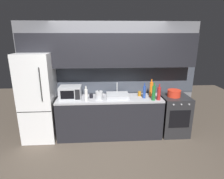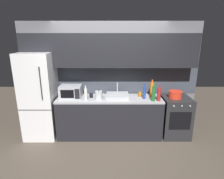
{
  "view_description": "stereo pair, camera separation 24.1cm",
  "coord_description": "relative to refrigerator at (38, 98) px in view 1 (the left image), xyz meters",
  "views": [
    {
      "loc": [
        -0.19,
        -2.95,
        2.23
      ],
      "look_at": [
        0.05,
        0.9,
        1.09
      ],
      "focal_mm": 30.05,
      "sensor_mm": 36.0,
      "label": 1
    },
    {
      "loc": [
        0.06,
        -2.95,
        2.23
      ],
      "look_at": [
        0.05,
        0.9,
        1.09
      ],
      "focal_mm": 30.05,
      "sensor_mm": 36.0,
      "label": 2
    }
  ],
  "objects": [
    {
      "name": "oven_range",
      "position": [
        2.99,
        -0.0,
        -0.49
      ],
      "size": [
        0.6,
        0.62,
        0.9
      ],
      "color": "#232326",
      "rests_on": "ground"
    },
    {
      "name": "wine_bottle_orange",
      "position": [
        2.44,
        0.07,
        0.13
      ],
      "size": [
        0.08,
        0.08,
        0.39
      ],
      "color": "orange",
      "rests_on": "counter_run"
    },
    {
      "name": "kettle",
      "position": [
        1.29,
        -0.08,
        0.05
      ],
      "size": [
        0.19,
        0.15,
        0.2
      ],
      "color": "#B7BABF",
      "rests_on": "counter_run"
    },
    {
      "name": "ground_plane",
      "position": [
        1.52,
        -0.9,
        -0.94
      ],
      "size": [
        10.0,
        10.0,
        0.0
      ],
      "primitive_type": "plane",
      "color": "#4C4238"
    },
    {
      "name": "back_wall",
      "position": [
        1.52,
        0.3,
        0.61
      ],
      "size": [
        4.01,
        0.44,
        2.5
      ],
      "color": "slate",
      "rests_on": "ground"
    },
    {
      "name": "cooking_pot",
      "position": [
        2.94,
        0.0,
        0.04
      ],
      "size": [
        0.29,
        0.29,
        0.15
      ],
      "color": "red",
      "rests_on": "oven_range"
    },
    {
      "name": "sink_basin",
      "position": [
        1.69,
        0.03,
        0.0
      ],
      "size": [
        0.48,
        0.38,
        0.3
      ],
      "color": "#ADAFB5",
      "rests_on": "counter_run"
    },
    {
      "name": "microwave",
      "position": [
        0.68,
        0.02,
        0.1
      ],
      "size": [
        0.46,
        0.35,
        0.27
      ],
      "color": "#A8AAAF",
      "rests_on": "counter_run"
    },
    {
      "name": "refrigerator",
      "position": [
        0.0,
        0.0,
        0.0
      ],
      "size": [
        0.68,
        0.69,
        1.88
      ],
      "color": "white",
      "rests_on": "ground"
    },
    {
      "name": "mug_dark",
      "position": [
        1.12,
        0.02,
        0.01
      ],
      "size": [
        0.08,
        0.08,
        0.09
      ],
      "primitive_type": "cylinder",
      "color": "black",
      "rests_on": "counter_run"
    },
    {
      "name": "wine_bottle_green",
      "position": [
        2.42,
        -0.21,
        0.12
      ],
      "size": [
        0.07,
        0.07,
        0.38
      ],
      "color": "#1E6B2D",
      "rests_on": "counter_run"
    },
    {
      "name": "counter_run",
      "position": [
        1.52,
        0.0,
        -0.49
      ],
      "size": [
        2.27,
        0.6,
        0.9
      ],
      "color": "black",
      "rests_on": "ground"
    },
    {
      "name": "wine_bottle_white",
      "position": [
        1.02,
        -0.15,
        0.09
      ],
      "size": [
        0.07,
        0.07,
        0.32
      ],
      "color": "silver",
      "rests_on": "counter_run"
    },
    {
      "name": "wine_bottle_red",
      "position": [
        2.54,
        -0.2,
        0.11
      ],
      "size": [
        0.08,
        0.08,
        0.34
      ],
      "color": "#A82323",
      "rests_on": "counter_run"
    },
    {
      "name": "mug_amber",
      "position": [
        2.19,
        0.09,
        0.01
      ],
      "size": [
        0.07,
        0.07,
        0.1
      ],
      "primitive_type": "cylinder",
      "color": "#B27019",
      "rests_on": "counter_run"
    },
    {
      "name": "wine_bottle_blue",
      "position": [
        2.26,
        -0.06,
        0.1
      ],
      "size": [
        0.06,
        0.06,
        0.34
      ],
      "color": "#234299",
      "rests_on": "counter_run"
    }
  ]
}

